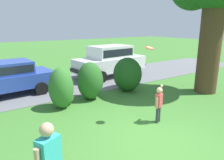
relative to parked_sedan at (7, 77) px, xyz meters
The scene contains 9 objects.
ground_plane 7.29m from the parked_sedan, 68.82° to the right, with size 80.00×80.00×0.00m, color #3D752D.
driveway_strip 2.75m from the parked_sedan, ahead, with size 28.00×4.40×0.02m, color slate.
shrub_centre_left 3.23m from the parked_sedan, 62.88° to the right, with size 1.05×1.10×1.61m.
shrub_centre 3.89m from the parked_sedan, 42.74° to the right, with size 1.12×1.14×1.63m.
shrub_centre_right 5.59m from the parked_sedan, 27.69° to the right, with size 1.39×1.39×1.64m.
parked_sedan is the anchor object (origin of this frame).
parked_suv 5.97m from the parked_sedan, ahead, with size 4.83×2.38×1.92m.
child_thrower 6.94m from the parked_sedan, 58.92° to the right, with size 0.39×0.36×1.29m.
frisbee 6.77m from the parked_sedan, 59.65° to the right, with size 0.29×0.28×0.11m.
Camera 1 is at (-4.03, -3.73, 3.16)m, focal length 34.20 mm.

